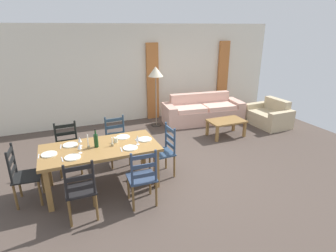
{
  "coord_description": "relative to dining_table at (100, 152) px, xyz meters",
  "views": [
    {
      "loc": [
        -1.78,
        -4.33,
        2.63
      ],
      "look_at": [
        0.19,
        0.42,
        0.75
      ],
      "focal_mm": 29.26,
      "sensor_mm": 36.0,
      "label": 1
    }
  ],
  "objects": [
    {
      "name": "dining_table",
      "position": [
        0.0,
        0.0,
        0.0
      ],
      "size": [
        1.9,
        0.96,
        0.75
      ],
      "color": "olive",
      "rests_on": "ground_plane"
    },
    {
      "name": "fork_head_west",
      "position": [
        -0.93,
        0.0,
        0.09
      ],
      "size": [
        0.02,
        0.17,
        0.01
      ],
      "primitive_type": "cube",
      "rotation": [
        0.0,
        0.0,
        -0.04
      ],
      "color": "silver",
      "rests_on": "dining_table"
    },
    {
      "name": "candle_short",
      "position": [
        0.2,
        -0.04,
        0.13
      ],
      "size": [
        0.05,
        0.05,
        0.15
      ],
      "color": "#998C66",
      "rests_on": "dining_table"
    },
    {
      "name": "ground_plane",
      "position": [
        1.23,
        0.08,
        -0.67
      ],
      "size": [
        9.6,
        9.6,
        0.02
      ],
      "primitive_type": "cube",
      "color": "#4A3D36"
    },
    {
      "name": "dining_chair_head_east",
      "position": [
        1.14,
        -0.02,
        -0.19
      ],
      "size": [
        0.42,
        0.44,
        0.96
      ],
      "color": "navy",
      "rests_on": "ground_plane"
    },
    {
      "name": "armchair_upholstered",
      "position": [
        4.9,
        1.41,
        -0.41
      ],
      "size": [
        0.84,
        1.18,
        0.72
      ],
      "color": "#C7B38C",
      "rests_on": "ground_plane"
    },
    {
      "name": "fork_near_right",
      "position": [
        0.3,
        -0.25,
        0.09
      ],
      "size": [
        0.03,
        0.17,
        0.01
      ],
      "primitive_type": "cube",
      "rotation": [
        0.0,
        0.0,
        -0.09
      ],
      "color": "silver",
      "rests_on": "dining_table"
    },
    {
      "name": "curtain_panel_right",
      "position": [
        4.48,
        3.24,
        0.44
      ],
      "size": [
        0.35,
        0.08,
        2.2
      ],
      "primitive_type": "cube",
      "color": "#B76B34",
      "rests_on": "ground_plane"
    },
    {
      "name": "candle_tall",
      "position": [
        -0.18,
        0.02,
        0.15
      ],
      "size": [
        0.05,
        0.05,
        0.24
      ],
      "color": "#998C66",
      "rests_on": "dining_table"
    },
    {
      "name": "fork_near_left",
      "position": [
        -0.6,
        -0.25,
        0.09
      ],
      "size": [
        0.03,
        0.17,
        0.01
      ],
      "primitive_type": "cube",
      "rotation": [
        0.0,
        0.0,
        0.09
      ],
      "color": "silver",
      "rests_on": "dining_table"
    },
    {
      "name": "curtain_panel_left",
      "position": [
        2.08,
        3.24,
        0.44
      ],
      "size": [
        0.35,
        0.08,
        2.2
      ],
      "primitive_type": "cube",
      "color": "#B76B34",
      "rests_on": "ground_plane"
    },
    {
      "name": "wine_bottle",
      "position": [
        -0.05,
        0.02,
        0.2
      ],
      "size": [
        0.07,
        0.07,
        0.32
      ],
      "color": "#143819",
      "rests_on": "dining_table"
    },
    {
      "name": "dinner_plate_far_left",
      "position": [
        -0.45,
        0.25,
        0.1
      ],
      "size": [
        0.24,
        0.24,
        0.02
      ],
      "primitive_type": "cylinder",
      "color": "white",
      "rests_on": "dining_table"
    },
    {
      "name": "couch",
      "position": [
        3.29,
        2.37,
        -0.37
      ],
      "size": [
        2.35,
        1.04,
        0.8
      ],
      "color": "beige",
      "rests_on": "ground_plane"
    },
    {
      "name": "wine_glass_near_right",
      "position": [
        0.61,
        -0.15,
        0.2
      ],
      "size": [
        0.06,
        0.06,
        0.16
      ],
      "color": "white",
      "rests_on": "dining_table"
    },
    {
      "name": "dinner_plate_near_right",
      "position": [
        0.45,
        -0.25,
        0.1
      ],
      "size": [
        0.24,
        0.24,
        0.02
      ],
      "primitive_type": "cylinder",
      "color": "white",
      "rests_on": "dining_table"
    },
    {
      "name": "dining_chair_far_left",
      "position": [
        -0.49,
        0.78,
        -0.19
      ],
      "size": [
        0.43,
        0.41,
        0.96
      ],
      "color": "black",
      "rests_on": "ground_plane"
    },
    {
      "name": "dinner_plate_far_right",
      "position": [
        0.45,
        0.25,
        0.1
      ],
      "size": [
        0.24,
        0.24,
        0.02
      ],
      "primitive_type": "cylinder",
      "color": "white",
      "rests_on": "dining_table"
    },
    {
      "name": "fork_head_east",
      "position": [
        0.63,
        0.0,
        0.09
      ],
      "size": [
        0.02,
        0.17,
        0.01
      ],
      "primitive_type": "cube",
      "rotation": [
        0.0,
        0.0,
        -0.03
      ],
      "color": "silver",
      "rests_on": "dining_table"
    },
    {
      "name": "dining_chair_far_right",
      "position": [
        0.44,
        0.79,
        -0.19
      ],
      "size": [
        0.44,
        0.42,
        0.96
      ],
      "color": "#2E4457",
      "rests_on": "ground_plane"
    },
    {
      "name": "dining_chair_near_right",
      "position": [
        0.48,
        -0.76,
        -0.19
      ],
      "size": [
        0.44,
        0.42,
        0.96
      ],
      "color": "#2E3E59",
      "rests_on": "ground_plane"
    },
    {
      "name": "dinner_plate_head_east",
      "position": [
        0.78,
        -0.0,
        0.1
      ],
      "size": [
        0.24,
        0.24,
        0.02
      ],
      "primitive_type": "cylinder",
      "color": "white",
      "rests_on": "dining_table"
    },
    {
      "name": "dining_chair_head_west",
      "position": [
        -1.19,
        0.01,
        -0.19
      ],
      "size": [
        0.43,
        0.45,
        0.96
      ],
      "color": "black",
      "rests_on": "ground_plane"
    },
    {
      "name": "wall_far",
      "position": [
        1.23,
        3.38,
        0.69
      ],
      "size": [
        9.6,
        0.16,
        2.7
      ],
      "primitive_type": "cube",
      "color": "silver",
      "rests_on": "ground_plane"
    },
    {
      "name": "fork_far_left",
      "position": [
        -0.6,
        0.25,
        0.09
      ],
      "size": [
        0.03,
        0.17,
        0.01
      ],
      "primitive_type": "cube",
      "rotation": [
        0.0,
        0.0,
        -0.09
      ],
      "color": "silver",
      "rests_on": "dining_table"
    },
    {
      "name": "coffee_cup_primary",
      "position": [
        0.28,
        0.08,
        0.13
      ],
      "size": [
        0.07,
        0.07,
        0.09
      ],
      "primitive_type": "cylinder",
      "color": "beige",
      "rests_on": "dining_table"
    },
    {
      "name": "standing_lamp",
      "position": [
        1.93,
        2.56,
        0.75
      ],
      "size": [
        0.4,
        0.4,
        1.64
      ],
      "color": "#332D28",
      "rests_on": "ground_plane"
    },
    {
      "name": "dinner_plate_head_west",
      "position": [
        -0.78,
        -0.0,
        0.1
      ],
      "size": [
        0.24,
        0.24,
        0.02
      ],
      "primitive_type": "cylinder",
      "color": "white",
      "rests_on": "dining_table"
    },
    {
      "name": "coffee_table",
      "position": [
        3.28,
        1.16,
        -0.31
      ],
      "size": [
        0.9,
        0.56,
        0.42
      ],
      "color": "olive",
      "rests_on": "ground_plane"
    },
    {
      "name": "dinner_plate_near_left",
      "position": [
        -0.45,
        -0.25,
        0.1
      ],
      "size": [
        0.24,
        0.24,
        0.02
      ],
      "primitive_type": "cylinder",
      "color": "white",
      "rests_on": "dining_table"
    },
    {
      "name": "wine_glass_far_left",
      "position": [
        -0.3,
        0.16,
        0.2
      ],
      "size": [
        0.06,
        0.06,
        0.16
      ],
      "color": "white",
      "rests_on": "dining_table"
    },
    {
      "name": "dining_chair_near_left",
      "position": [
        -0.41,
        -0.75,
        -0.19
      ],
      "size": [
        0.42,
        0.4,
        0.96
      ],
      "color": "black",
      "rests_on": "ground_plane"
    },
    {
      "name": "wine_glass_near_left",
      "position": [
        -0.33,
        -0.12,
        0.2
      ],
      "size": [
        0.06,
        0.06,
        0.16
      ],
      "color": "white",
      "rests_on": "dining_table"
    },
    {
      "name": "fork_far_right",
      "position": [
        0.3,
        0.25,
        0.09
      ],
      "size": [
        0.02,
        0.17,
        0.01
      ],
      "primitive_type": "cube",
      "rotation": [
        0.0,
        0.0,
        -0.05
      ],
      "color": "silver",
      "rests_on": "dining_table"
    }
  ]
}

